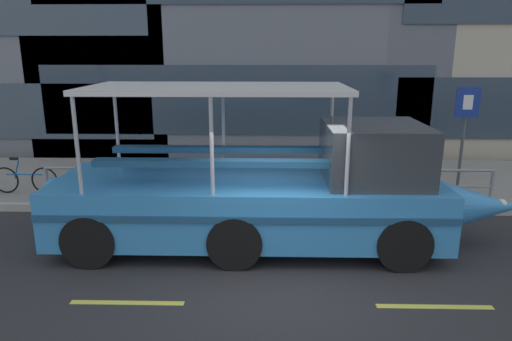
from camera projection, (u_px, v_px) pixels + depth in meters
The scene contains 9 objects.
ground_plane at pixel (278, 272), 8.28m from camera, with size 120.00×120.00×0.00m, color #2B2B2D.
sidewalk at pixel (274, 181), 13.67m from camera, with size 32.00×4.80×0.18m, color gray.
curb_edge at pixel (275, 209), 11.26m from camera, with size 32.00×0.18×0.18m, color #B2ADA3.
lane_centreline at pixel (280, 305), 7.22m from camera, with size 25.80×0.12×0.01m.
curb_guardrail at pixel (267, 179), 11.43m from camera, with size 11.12×0.09×0.86m.
parking_sign at pixel (465, 123), 11.67m from camera, with size 0.60×0.12×2.78m.
leaned_bicycle at pixel (25, 179), 12.12m from camera, with size 1.74×0.46×0.96m.
duck_tour_boat at pixel (275, 194), 9.24m from camera, with size 9.43×2.55×3.19m.
pedestrian_near_bow at pixel (362, 154), 12.34m from camera, with size 0.45×0.25×1.60m.
Camera 1 is at (-0.21, -7.55, 3.87)m, focal length 32.48 mm.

